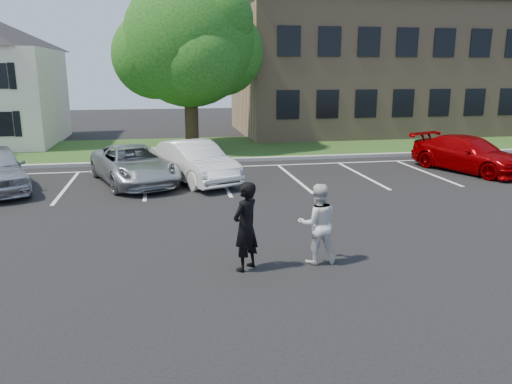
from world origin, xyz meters
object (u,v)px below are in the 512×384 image
Objects in this scene: man_white_shirt at (317,224)px; car_silver_minivan at (134,165)px; car_red_compact at (469,154)px; office_building at (402,69)px; man_black_suit at (246,226)px; car_white_sedan at (194,162)px; tree at (191,44)px.

car_silver_minivan is at bearing -62.63° from man_white_shirt.
office_building is at bearing 53.63° from car_red_compact.
man_black_suit is at bearing 5.08° from man_white_shirt.
car_red_compact is at bearing -105.12° from office_building.
man_black_suit is at bearing -162.51° from car_red_compact.
car_silver_minivan is 1.09× the size of car_white_sedan.
car_white_sedan is (-15.03, -13.97, -3.40)m from office_building.
tree is 9.54m from car_silver_minivan.
man_black_suit is 9.26m from car_silver_minivan.
office_building is 22.34m from car_silver_minivan.
tree is 5.01× the size of man_white_shirt.
car_red_compact is (10.73, 8.61, -0.23)m from man_black_suit.
man_white_shirt reaches higher than car_white_sedan.
office_building is at bearing -166.53° from man_black_suit.
man_white_shirt is at bearing -158.35° from car_red_compact.
car_silver_minivan is (-2.70, 8.85, -0.25)m from man_black_suit.
man_white_shirt is 9.74m from car_silver_minivan.
car_white_sedan is at bearing -93.46° from tree.
office_building is 12.74× the size of man_white_shirt.
car_white_sedan reaches higher than car_red_compact.
car_white_sedan is at bearing -75.08° from man_white_shirt.
tree reaches higher than man_white_shirt.
office_building is 11.88× the size of man_black_suit.
office_building reaches higher than car_white_sedan.
man_black_suit is 13.76m from car_red_compact.
tree reaches higher than office_building.
man_black_suit is 8.71m from car_white_sedan.
car_red_compact is at bearing -23.69° from car_white_sedan.
tree is 1.92× the size of car_white_sedan.
office_building is at bearing 19.62° from car_white_sedan.
office_building is 14.95m from car_red_compact.
man_white_shirt is (-12.95, -22.55, -3.28)m from office_building.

